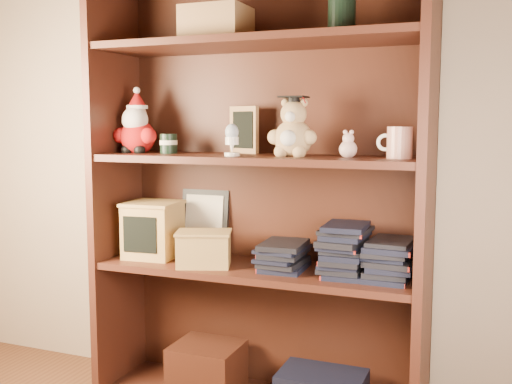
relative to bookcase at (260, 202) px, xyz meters
The scene contains 16 objects.
bookcase is the anchor object (origin of this frame).
shelf_lower 0.25m from the bookcase, 87.06° to the right, with size 1.14×0.33×0.02m.
shelf_upper 0.17m from the bookcase, 87.06° to the right, with size 1.14×0.33×0.02m.
santa_plush 0.55m from the bookcase, behind, with size 0.18×0.13×0.26m.
teachers_tin 0.41m from the bookcase, behind, with size 0.07×0.07×0.07m.
chalkboard_plaque 0.28m from the bookcase, 144.78° to the left, with size 0.13×0.10×0.18m.
egg_cup 0.27m from the bookcase, 114.32° to the right, with size 0.05×0.05×0.11m.
grad_teddy_bear 0.29m from the bookcase, 22.03° to the right, with size 0.17×0.15×0.21m.
pink_figurine 0.39m from the bookcase, ahead, with size 0.06×0.06×0.09m.
teacher_mug 0.55m from the bookcase, ahead, with size 0.12×0.08×0.10m.
certificate_frame 0.30m from the bookcase, 162.06° to the left, with size 0.20×0.05×0.25m.
treats_box 0.44m from the bookcase, behind, with size 0.21×0.21×0.21m.
pencils_box 0.27m from the bookcase, 146.16° to the right, with size 0.23×0.20×0.13m.
book_stack_left 0.21m from the bookcase, 25.86° to the right, with size 0.14×0.20×0.10m.
book_stack_mid 0.36m from the bookcase, ahead, with size 0.14×0.20×0.18m.
book_stack_right 0.50m from the bookcase, ahead, with size 0.14×0.20×0.13m.
Camera 1 is at (0.76, -0.65, 1.07)m, focal length 42.00 mm.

